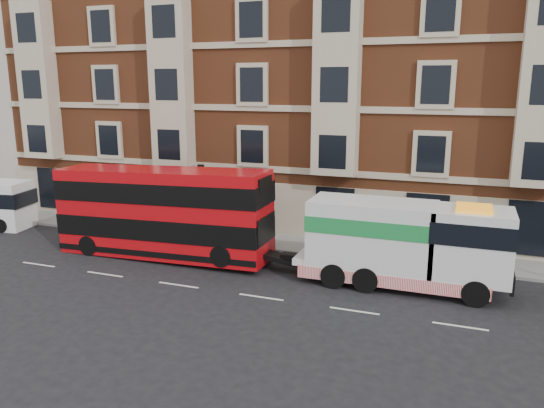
{
  "coord_description": "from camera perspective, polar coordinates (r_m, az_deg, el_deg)",
  "views": [
    {
      "loc": [
        7.73,
        -19.59,
        8.87
      ],
      "look_at": [
        -0.99,
        4.0,
        3.13
      ],
      "focal_mm": 35.0,
      "sensor_mm": 36.0,
      "label": 1
    }
  ],
  "objects": [
    {
      "name": "pedestrian",
      "position": [
        32.04,
        -10.49,
        -1.69
      ],
      "size": [
        0.62,
        0.44,
        1.59
      ],
      "primitive_type": "imported",
      "rotation": [
        0.0,
        0.0,
        -0.11
      ],
      "color": "#1A2A34",
      "rests_on": "sidewalk"
    },
    {
      "name": "ground",
      "position": [
        22.86,
        -1.17,
        -10.0
      ],
      "size": [
        120.0,
        120.0,
        0.0
      ],
      "primitive_type": "plane",
      "color": "black",
      "rests_on": "ground"
    },
    {
      "name": "double_decker_bus",
      "position": [
        27.84,
        -11.71,
        -0.76
      ],
      "size": [
        11.43,
        2.62,
        4.63
      ],
      "color": "red",
      "rests_on": "ground"
    },
    {
      "name": "sidewalk",
      "position": [
        29.52,
        4.17,
        -4.53
      ],
      "size": [
        90.0,
        3.0,
        0.15
      ],
      "primitive_type": "cube",
      "color": "slate",
      "rests_on": "ground"
    },
    {
      "name": "victorian_terrace",
      "position": [
        35.36,
        8.76,
        14.64
      ],
      "size": [
        45.0,
        12.0,
        20.4
      ],
      "color": "brown",
      "rests_on": "ground"
    },
    {
      "name": "lamp_post_west",
      "position": [
        29.87,
        -7.58,
        0.77
      ],
      "size": [
        0.35,
        0.15,
        4.35
      ],
      "color": "black",
      "rests_on": "sidewalk"
    },
    {
      "name": "tow_truck",
      "position": [
        24.02,
        13.67,
        -4.1
      ],
      "size": [
        9.15,
        2.7,
        3.81
      ],
      "color": "silver",
      "rests_on": "ground"
    }
  ]
}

